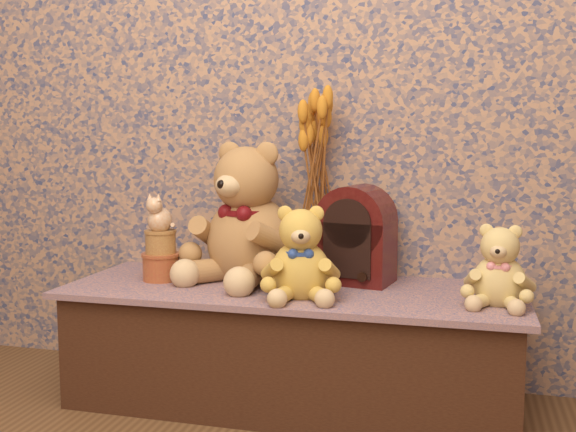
# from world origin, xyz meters

# --- Properties ---
(display_shelf) EXTENTS (1.48, 0.56, 0.39)m
(display_shelf) POSITION_xyz_m (0.00, 1.23, 0.19)
(display_shelf) COLOR #394275
(display_shelf) RESTS_ON ground
(teddy_large) EXTENTS (0.54, 0.59, 0.51)m
(teddy_large) POSITION_xyz_m (-0.17, 1.31, 0.64)
(teddy_large) COLOR #AD7A43
(teddy_large) RESTS_ON display_shelf
(teddy_medium) EXTENTS (0.30, 0.34, 0.30)m
(teddy_medium) POSITION_xyz_m (0.06, 1.11, 0.54)
(teddy_medium) COLOR gold
(teddy_medium) RESTS_ON display_shelf
(teddy_small) EXTENTS (0.23, 0.27, 0.25)m
(teddy_small) POSITION_xyz_m (0.64, 1.17, 0.52)
(teddy_small) COLOR #E2BD6B
(teddy_small) RESTS_ON display_shelf
(cathedral_radio) EXTENTS (0.27, 0.21, 0.33)m
(cathedral_radio) POSITION_xyz_m (0.19, 1.35, 0.55)
(cathedral_radio) COLOR #3E0B0B
(cathedral_radio) RESTS_ON display_shelf
(ceramic_vase) EXTENTS (0.15, 0.15, 0.21)m
(ceramic_vase) POSITION_xyz_m (0.04, 1.41, 0.49)
(ceramic_vase) COLOR tan
(ceramic_vase) RESTS_ON display_shelf
(dried_stalks) EXTENTS (0.32, 0.32, 0.47)m
(dried_stalks) POSITION_xyz_m (0.04, 1.41, 0.83)
(dried_stalks) COLOR orange
(dried_stalks) RESTS_ON ceramic_vase
(biscuit_tin_lower) EXTENTS (0.14, 0.14, 0.09)m
(biscuit_tin_lower) POSITION_xyz_m (-0.46, 1.22, 0.43)
(biscuit_tin_lower) COLOR #AD6F33
(biscuit_tin_lower) RESTS_ON display_shelf
(biscuit_tin_upper) EXTENTS (0.12, 0.12, 0.08)m
(biscuit_tin_upper) POSITION_xyz_m (-0.46, 1.22, 0.52)
(biscuit_tin_upper) COLOR tan
(biscuit_tin_upper) RESTS_ON biscuit_tin_lower
(cat_figurine) EXTENTS (0.11, 0.12, 0.13)m
(cat_figurine) POSITION_xyz_m (-0.46, 1.22, 0.62)
(cat_figurine) COLOR silver
(cat_figurine) RESTS_ON biscuit_tin_upper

